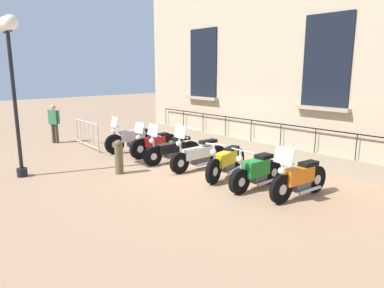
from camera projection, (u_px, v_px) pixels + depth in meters
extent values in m
plane|color=#9E7A5B|center=(199.00, 168.00, 10.73)|extent=(60.00, 60.00, 0.00)
cube|color=tan|center=(262.00, 54.00, 11.87)|extent=(0.60, 11.44, 6.92)
cube|color=gray|center=(251.00, 148.00, 12.28)|extent=(0.20, 11.44, 0.53)
cube|color=black|center=(327.00, 61.00, 9.88)|extent=(0.06, 1.42, 2.57)
cube|color=tan|center=(322.00, 108.00, 10.11)|extent=(0.24, 1.62, 0.10)
cube|color=black|center=(203.00, 63.00, 13.56)|extent=(0.06, 1.42, 2.57)
cube|color=tan|center=(202.00, 98.00, 13.78)|extent=(0.24, 1.62, 0.10)
cube|color=black|center=(251.00, 120.00, 12.05)|extent=(0.03, 9.61, 0.03)
cylinder|color=black|center=(166.00, 117.00, 15.64)|extent=(0.02, 0.02, 0.72)
cylinder|color=black|center=(183.00, 120.00, 14.76)|extent=(0.02, 0.02, 0.72)
cylinder|color=black|center=(203.00, 123.00, 13.88)|extent=(0.02, 0.02, 0.72)
cylinder|color=black|center=(225.00, 126.00, 13.01)|extent=(0.02, 0.02, 0.72)
cylinder|color=black|center=(251.00, 130.00, 12.13)|extent=(0.02, 0.02, 0.72)
cylinder|color=black|center=(281.00, 135.00, 11.25)|extent=(0.02, 0.02, 0.72)
cylinder|color=black|center=(315.00, 141.00, 10.37)|extent=(0.02, 0.02, 0.72)
cylinder|color=black|center=(356.00, 147.00, 9.50)|extent=(0.02, 0.02, 0.72)
cylinder|color=black|center=(114.00, 144.00, 12.50)|extent=(0.71, 0.21, 0.70)
cylinder|color=silver|center=(114.00, 144.00, 12.50)|extent=(0.26, 0.18, 0.25)
cylinder|color=black|center=(152.00, 139.00, 13.35)|extent=(0.71, 0.21, 0.70)
cylinder|color=silver|center=(152.00, 139.00, 13.35)|extent=(0.26, 0.18, 0.25)
cube|color=#B2B2BC|center=(132.00, 136.00, 12.85)|extent=(0.96, 0.37, 0.39)
cube|color=#4C4C51|center=(135.00, 143.00, 12.96)|extent=(0.58, 0.28, 0.25)
cube|color=black|center=(141.00, 131.00, 13.04)|extent=(0.55, 0.30, 0.10)
cylinder|color=silver|center=(115.00, 135.00, 12.47)|extent=(0.16, 0.08, 0.66)
cylinder|color=silver|center=(116.00, 126.00, 12.43)|extent=(0.10, 0.59, 0.04)
sphere|color=white|center=(113.00, 131.00, 12.40)|extent=(0.16, 0.16, 0.16)
cylinder|color=silver|center=(141.00, 146.00, 12.98)|extent=(0.84, 0.17, 0.08)
cube|color=silver|center=(114.00, 122.00, 12.36)|extent=(0.17, 0.49, 0.36)
cylinder|color=black|center=(139.00, 149.00, 11.80)|extent=(0.69, 0.16, 0.69)
cylinder|color=silver|center=(139.00, 149.00, 11.80)|extent=(0.25, 0.17, 0.24)
cylinder|color=black|center=(169.00, 143.00, 12.70)|extent=(0.69, 0.16, 0.69)
cylinder|color=silver|center=(169.00, 143.00, 12.70)|extent=(0.25, 0.17, 0.24)
cube|color=red|center=(154.00, 141.00, 12.18)|extent=(0.87, 0.29, 0.29)
cube|color=#4C4C51|center=(156.00, 147.00, 12.29)|extent=(0.53, 0.23, 0.24)
cube|color=black|center=(161.00, 135.00, 12.38)|extent=(0.49, 0.25, 0.10)
cylinder|color=silver|center=(140.00, 140.00, 11.78)|extent=(0.16, 0.07, 0.58)
cylinder|color=silver|center=(141.00, 132.00, 11.75)|extent=(0.06, 0.57, 0.04)
sphere|color=white|center=(138.00, 138.00, 11.71)|extent=(0.16, 0.16, 0.16)
cylinder|color=silver|center=(162.00, 150.00, 12.33)|extent=(0.78, 0.11, 0.08)
cube|color=silver|center=(139.00, 128.00, 11.68)|extent=(0.14, 0.47, 0.36)
cylinder|color=black|center=(153.00, 156.00, 10.99)|extent=(0.62, 0.22, 0.60)
cylinder|color=silver|center=(153.00, 156.00, 10.99)|extent=(0.23, 0.20, 0.21)
cylinder|color=black|center=(191.00, 150.00, 11.83)|extent=(0.62, 0.22, 0.60)
cylinder|color=silver|center=(191.00, 150.00, 11.83)|extent=(0.23, 0.20, 0.21)
cube|color=black|center=(171.00, 148.00, 11.34)|extent=(1.01, 0.42, 0.29)
cube|color=#4C4C51|center=(174.00, 154.00, 11.44)|extent=(0.61, 0.32, 0.21)
cube|color=black|center=(181.00, 138.00, 11.51)|extent=(0.57, 0.35, 0.10)
cylinder|color=silver|center=(154.00, 146.00, 10.94)|extent=(0.16, 0.08, 0.68)
cylinder|color=silver|center=(155.00, 135.00, 10.90)|extent=(0.11, 0.71, 0.04)
sphere|color=white|center=(152.00, 141.00, 10.87)|extent=(0.16, 0.16, 0.16)
cylinder|color=silver|center=(182.00, 157.00, 11.43)|extent=(0.88, 0.17, 0.08)
cube|color=silver|center=(153.00, 130.00, 10.84)|extent=(0.18, 0.59, 0.36)
cylinder|color=black|center=(179.00, 163.00, 10.15)|extent=(0.62, 0.14, 0.62)
cylinder|color=silver|center=(179.00, 163.00, 10.15)|extent=(0.22, 0.15, 0.22)
cylinder|color=black|center=(217.00, 155.00, 11.11)|extent=(0.62, 0.14, 0.62)
cylinder|color=silver|center=(217.00, 155.00, 11.11)|extent=(0.22, 0.15, 0.22)
cube|color=silver|center=(198.00, 153.00, 10.55)|extent=(1.05, 0.28, 0.32)
cube|color=#4C4C51|center=(200.00, 159.00, 10.67)|extent=(0.63, 0.22, 0.22)
cube|color=black|center=(208.00, 141.00, 10.76)|extent=(0.59, 0.24, 0.10)
cylinder|color=silver|center=(181.00, 150.00, 10.10)|extent=(0.16, 0.06, 0.77)
cylinder|color=silver|center=(182.00, 137.00, 10.05)|extent=(0.05, 0.56, 0.04)
sphere|color=white|center=(179.00, 143.00, 10.01)|extent=(0.16, 0.16, 0.16)
cylinder|color=silver|center=(209.00, 163.00, 10.72)|extent=(0.94, 0.10, 0.08)
cube|color=silver|center=(180.00, 132.00, 9.98)|extent=(0.13, 0.46, 0.36)
cylinder|color=black|center=(213.00, 171.00, 9.22)|extent=(0.68, 0.28, 0.67)
cylinder|color=silver|center=(213.00, 171.00, 9.22)|extent=(0.26, 0.19, 0.24)
cylinder|color=black|center=(238.00, 160.00, 10.43)|extent=(0.68, 0.28, 0.67)
cylinder|color=silver|center=(238.00, 160.00, 10.43)|extent=(0.26, 0.19, 0.24)
cube|color=gold|center=(226.00, 158.00, 9.74)|extent=(0.95, 0.51, 0.35)
cube|color=#4C4C51|center=(227.00, 166.00, 9.87)|extent=(0.58, 0.36, 0.24)
cube|color=black|center=(232.00, 149.00, 10.00)|extent=(0.56, 0.37, 0.10)
cylinder|color=silver|center=(215.00, 158.00, 9.19)|extent=(0.17, 0.10, 0.71)
cylinder|color=silver|center=(216.00, 145.00, 9.16)|extent=(0.19, 0.59, 0.04)
sphere|color=white|center=(213.00, 152.00, 9.10)|extent=(0.16, 0.16, 0.16)
cylinder|color=silver|center=(235.00, 169.00, 9.96)|extent=(0.81, 0.29, 0.08)
cylinder|color=black|center=(239.00, 181.00, 8.48)|extent=(0.62, 0.16, 0.62)
cylinder|color=silver|center=(239.00, 181.00, 8.48)|extent=(0.22, 0.17, 0.22)
cylinder|color=black|center=(272.00, 172.00, 9.27)|extent=(0.62, 0.16, 0.62)
cylinder|color=silver|center=(272.00, 172.00, 9.27)|extent=(0.22, 0.17, 0.22)
cube|color=#1E842D|center=(255.00, 168.00, 8.80)|extent=(0.77, 0.35, 0.40)
cube|color=#4C4C51|center=(258.00, 177.00, 8.91)|extent=(0.46, 0.28, 0.22)
cube|color=black|center=(264.00, 156.00, 8.94)|extent=(0.43, 0.31, 0.10)
cylinder|color=silver|center=(241.00, 166.00, 8.43)|extent=(0.16, 0.06, 0.75)
cylinder|color=silver|center=(243.00, 151.00, 8.39)|extent=(0.06, 0.73, 0.04)
sphere|color=white|center=(240.00, 159.00, 8.35)|extent=(0.16, 0.16, 0.16)
cylinder|color=silver|center=(267.00, 182.00, 8.89)|extent=(0.68, 0.10, 0.08)
cylinder|color=black|center=(281.00, 189.00, 7.85)|extent=(0.68, 0.17, 0.67)
cylinder|color=silver|center=(281.00, 189.00, 7.85)|extent=(0.25, 0.15, 0.24)
cylinder|color=black|center=(316.00, 179.00, 8.57)|extent=(0.68, 0.17, 0.67)
cylinder|color=silver|center=(316.00, 179.00, 8.57)|extent=(0.25, 0.15, 0.24)
cube|color=orange|center=(298.00, 175.00, 8.14)|extent=(0.89, 0.37, 0.36)
cube|color=#4C4C51|center=(300.00, 185.00, 8.25)|extent=(0.54, 0.28, 0.24)
cube|color=black|center=(309.00, 164.00, 8.29)|extent=(0.51, 0.30, 0.10)
cylinder|color=silver|center=(283.00, 176.00, 7.82)|extent=(0.16, 0.08, 0.62)
cylinder|color=silver|center=(286.00, 162.00, 7.78)|extent=(0.10, 0.61, 0.04)
sphere|color=white|center=(281.00, 171.00, 7.75)|extent=(0.16, 0.16, 0.16)
cylinder|color=silver|center=(310.00, 190.00, 8.25)|extent=(0.78, 0.16, 0.08)
cube|color=silver|center=(284.00, 156.00, 7.72)|extent=(0.17, 0.51, 0.36)
cylinder|color=black|center=(22.00, 172.00, 9.90)|extent=(0.28, 0.28, 0.24)
cylinder|color=black|center=(15.00, 104.00, 9.50)|extent=(0.10, 0.10, 4.06)
sphere|color=white|center=(7.00, 23.00, 9.07)|extent=(0.37, 0.37, 0.37)
cylinder|color=black|center=(6.00, 32.00, 9.24)|extent=(0.04, 0.35, 0.04)
sphere|color=white|center=(3.00, 25.00, 9.33)|extent=(0.37, 0.37, 0.37)
cylinder|color=black|center=(9.00, 31.00, 8.99)|extent=(0.04, 0.35, 0.04)
sphere|color=white|center=(11.00, 22.00, 8.82)|extent=(0.37, 0.37, 0.37)
cylinder|color=#B7B7BF|center=(77.00, 131.00, 14.19)|extent=(0.05, 0.05, 1.05)
cylinder|color=#B7B7BF|center=(98.00, 139.00, 12.60)|extent=(0.05, 0.05, 1.05)
cylinder|color=#B7B7BF|center=(86.00, 122.00, 13.29)|extent=(0.17, 2.07, 0.04)
cylinder|color=#B7B7BF|center=(87.00, 144.00, 13.47)|extent=(0.17, 2.07, 0.04)
cylinder|color=#B7B7BF|center=(81.00, 130.00, 13.85)|extent=(0.02, 0.02, 0.87)
cylinder|color=#B7B7BF|center=(85.00, 132.00, 13.54)|extent=(0.02, 0.02, 0.87)
cylinder|color=#B7B7BF|center=(89.00, 133.00, 13.22)|extent=(0.02, 0.02, 0.87)
cylinder|color=#B7B7BF|center=(93.00, 135.00, 12.90)|extent=(0.02, 0.02, 0.87)
cylinder|color=brown|center=(119.00, 159.00, 10.11)|extent=(0.24, 0.24, 0.84)
sphere|color=brown|center=(118.00, 144.00, 10.01)|extent=(0.21, 0.21, 0.21)
cylinder|color=#47382D|center=(53.00, 133.00, 14.40)|extent=(0.14, 0.14, 0.78)
cylinder|color=#47382D|center=(57.00, 134.00, 14.36)|extent=(0.14, 0.14, 0.78)
cube|color=#337247|center=(54.00, 117.00, 14.24)|extent=(0.38, 0.42, 0.55)
sphere|color=tan|center=(53.00, 107.00, 14.15)|extent=(0.21, 0.21, 0.21)
cylinder|color=#337247|center=(49.00, 116.00, 14.29)|extent=(0.09, 0.09, 0.53)
cylinder|color=#337247|center=(58.00, 117.00, 14.18)|extent=(0.09, 0.09, 0.53)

